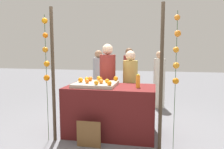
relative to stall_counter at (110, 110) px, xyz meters
The scene contains 26 objects.
ground_plane 0.46m from the stall_counter, ahead, with size 24.00×24.00×0.00m, color slate.
stall_counter is the anchor object (origin of this frame).
orange_tray 0.56m from the stall_counter, behind, with size 0.76×0.71×0.06m, color #B2AD99.
orange_0 0.70m from the stall_counter, 134.96° to the left, with size 0.09×0.09×0.09m, color orange.
orange_1 0.62m from the stall_counter, 81.75° to the right, with size 0.08×0.08×0.08m, color orange.
orange_2 0.80m from the stall_counter, behind, with size 0.09×0.09×0.09m, color orange.
orange_3 0.56m from the stall_counter, behind, with size 0.08×0.08×0.08m, color orange.
orange_4 0.70m from the stall_counter, 163.05° to the right, with size 0.08×0.08×0.08m, color orange.
orange_5 0.64m from the stall_counter, 80.97° to the left, with size 0.09×0.09×0.09m, color orange.
orange_6 0.78m from the stall_counter, 159.01° to the left, with size 0.07×0.07×0.07m, color orange.
orange_7 0.61m from the stall_counter, 157.08° to the left, with size 0.09×0.09×0.09m, color orange.
orange_8 0.73m from the stall_counter, 158.62° to the left, with size 0.09×0.09×0.09m, color orange.
orange_9 0.59m from the stall_counter, 146.71° to the right, with size 0.08×0.08×0.08m, color orange.
orange_10 0.65m from the stall_counter, 125.92° to the right, with size 0.08×0.08×0.08m, color orange.
orange_11 0.74m from the stall_counter, 169.67° to the left, with size 0.08×0.08×0.08m, color orange.
juice_bottle 0.77m from the stall_counter, ahead, with size 0.07×0.07×0.24m.
chalkboard_sign 0.70m from the stall_counter, 111.04° to the right, with size 0.40×0.03×0.45m.
vendor_left 0.79m from the stall_counter, 106.67° to the left, with size 0.34×0.34×1.70m.
vendor_right 0.81m from the stall_counter, 68.04° to the left, with size 0.31×0.31×1.57m.
crowd_person_0 2.10m from the stall_counter, 110.92° to the left, with size 0.31×0.31×1.57m.
crowd_person_1 2.48m from the stall_counter, 88.97° to the left, with size 0.33×0.33×1.63m.
crowd_person_2 2.31m from the stall_counter, 66.35° to the left, with size 0.31×0.31×1.55m.
canopy_post_left 1.22m from the stall_counter, 152.27° to the right, with size 0.06×0.06×2.29m, color #473828.
canopy_post_right 1.22m from the stall_counter, 27.73° to the right, with size 0.06×0.06×2.29m, color #473828.
garland_strand_left 1.56m from the stall_counter, 153.51° to the right, with size 0.11×0.12×2.16m.
garland_strand_right 1.61m from the stall_counter, 22.19° to the right, with size 0.11×0.11×2.16m.
Camera 1 is at (0.80, -3.82, 1.59)m, focal length 34.46 mm.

